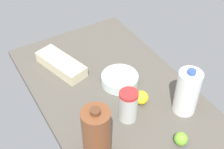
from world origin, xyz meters
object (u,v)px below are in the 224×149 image
Objects in this scene: egg_carton at (61,64)px; chocolate_milk_jug at (97,135)px; tumbler_cup at (128,106)px; lemon_loose at (141,98)px; lime_beside_bowl at (181,139)px; milk_jug at (187,92)px; mixing_bowl at (120,79)px.

egg_carton is 62.15cm from chocolate_milk_jug.
tumbler_cup reaches higher than lemon_loose.
lime_beside_bowl is (24.35, 12.17, -5.37)cm from tumbler_cup.
lemon_loose is 29.25cm from lime_beside_bowl.
milk_jug is at bearing 47.51° from lemon_loose.
lime_beside_bowl is at bearing 26.56° from tumbler_cup.
chocolate_milk_jug is at bearing -111.11° from lime_beside_bowl.
egg_carton is 4.41× the size of lemon_loose.
lime_beside_bowl reaches higher than mixing_bowl.
mixing_bowl is at bearing 136.50° from chocolate_milk_jug.
lime_beside_bowl is (73.83, 24.95, -0.08)cm from egg_carton.
mixing_bowl is at bearing 23.11° from egg_carton.
egg_carton is 50.57cm from lemon_loose.
tumbler_cup is 13.03cm from lemon_loose.
lemon_loose is at bearing 11.74° from egg_carton.
tumbler_cup is 0.85× the size of mixing_bowl.
mixing_bowl is at bearing 157.45° from tumbler_cup.
mixing_bowl is 47.62cm from chocolate_milk_jug.
lime_beside_bowl is (13.37, 34.64, -10.78)cm from chocolate_milk_jug.
tumbler_cup is at bearing -22.55° from mixing_bowl.
tumbler_cup is 51.38cm from egg_carton.
tumbler_cup reaches higher than lime_beside_bowl.
egg_carton is 71.46cm from milk_jug.
tumbler_cup is 0.66× the size of milk_jug.
milk_jug is at bearing 91.79° from chocolate_milk_jug.
tumbler_cup is 25.58cm from chocolate_milk_jug.
egg_carton is 77.93cm from lime_beside_bowl.
chocolate_milk_jug is (33.56, -31.85, 11.26)cm from mixing_bowl.
mixing_bowl is 17.81cm from lemon_loose.
tumbler_cup is 25.15cm from mixing_bowl.
milk_jug reaches higher than tumbler_cup.
mixing_bowl is (-22.58, 9.38, -5.85)cm from tumbler_cup.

